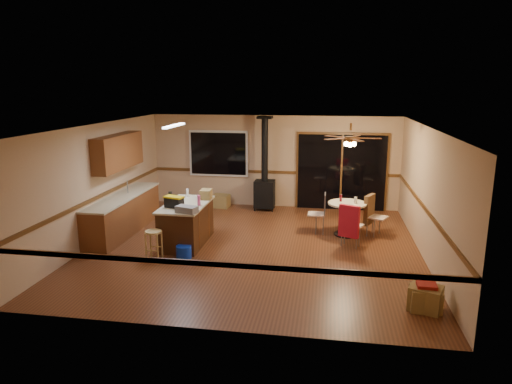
% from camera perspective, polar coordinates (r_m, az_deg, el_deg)
% --- Properties ---
extents(floor, '(7.00, 7.00, 0.00)m').
position_cam_1_polar(floor, '(9.96, -0.28, -6.85)').
color(floor, '#592E18').
rests_on(floor, ground).
extents(ceiling, '(7.00, 7.00, 0.00)m').
position_cam_1_polar(ceiling, '(9.39, -0.29, 8.23)').
color(ceiling, silver).
rests_on(ceiling, ground).
extents(wall_back, '(7.00, 0.00, 7.00)m').
position_cam_1_polar(wall_back, '(12.99, 2.24, 3.82)').
color(wall_back, tan).
rests_on(wall_back, ground).
extents(wall_front, '(7.00, 0.00, 7.00)m').
position_cam_1_polar(wall_front, '(6.29, -5.53, -6.46)').
color(wall_front, tan).
rests_on(wall_front, ground).
extents(wall_left, '(0.00, 7.00, 7.00)m').
position_cam_1_polar(wall_left, '(10.72, -19.08, 1.10)').
color(wall_left, tan).
rests_on(wall_left, ground).
extents(wall_right, '(0.00, 7.00, 7.00)m').
position_cam_1_polar(wall_right, '(9.67, 20.64, -0.28)').
color(wall_right, tan).
rests_on(wall_right, ground).
extents(chair_rail, '(7.00, 7.00, 0.08)m').
position_cam_1_polar(chair_rail, '(9.66, -0.28, -1.27)').
color(chair_rail, '#553315').
rests_on(chair_rail, ground).
extents(window, '(1.72, 0.10, 1.32)m').
position_cam_1_polar(window, '(13.20, -4.71, 4.81)').
color(window, black).
rests_on(window, ground).
extents(sliding_door, '(2.52, 0.10, 2.10)m').
position_cam_1_polar(sliding_door, '(12.90, 10.62, 2.41)').
color(sliding_door, black).
rests_on(sliding_door, ground).
extents(lower_cabinets, '(0.60, 3.00, 0.86)m').
position_cam_1_polar(lower_cabinets, '(11.22, -16.20, -2.76)').
color(lower_cabinets, brown).
rests_on(lower_cabinets, ground).
extents(countertop, '(0.64, 3.04, 0.04)m').
position_cam_1_polar(countertop, '(11.11, -16.35, -0.53)').
color(countertop, '#BFB694').
rests_on(countertop, lower_cabinets).
extents(upper_cabinets, '(0.35, 2.00, 0.80)m').
position_cam_1_polar(upper_cabinets, '(11.16, -16.83, 4.84)').
color(upper_cabinets, brown).
rests_on(upper_cabinets, ground).
extents(kitchen_island, '(0.88, 1.68, 0.90)m').
position_cam_1_polar(kitchen_island, '(10.15, -8.68, -3.91)').
color(kitchen_island, '#391E0E').
rests_on(kitchen_island, ground).
extents(wood_stove, '(0.55, 0.50, 2.52)m').
position_cam_1_polar(wood_stove, '(12.69, 1.08, 0.98)').
color(wood_stove, black).
rests_on(wood_stove, ground).
extents(ceiling_fan, '(0.24, 0.24, 0.55)m').
position_cam_1_polar(ceiling_fan, '(10.44, 11.70, 6.32)').
color(ceiling_fan, brown).
rests_on(ceiling_fan, ceiling).
extents(fluorescent_strip, '(0.10, 1.20, 0.04)m').
position_cam_1_polar(fluorescent_strip, '(10.13, -10.21, 8.16)').
color(fluorescent_strip, white).
rests_on(fluorescent_strip, ceiling).
extents(toolbox_grey, '(0.48, 0.35, 0.13)m').
position_cam_1_polar(toolbox_grey, '(9.33, -8.65, -2.16)').
color(toolbox_grey, slate).
rests_on(toolbox_grey, kitchen_island).
extents(toolbox_black, '(0.42, 0.30, 0.21)m').
position_cam_1_polar(toolbox_black, '(9.75, -10.20, -1.31)').
color(toolbox_black, black).
rests_on(toolbox_black, kitchen_island).
extents(toolbox_yellow_lid, '(0.45, 0.32, 0.03)m').
position_cam_1_polar(toolbox_yellow_lid, '(9.73, -10.23, -0.63)').
color(toolbox_yellow_lid, gold).
rests_on(toolbox_yellow_lid, toolbox_black).
extents(box_on_island, '(0.25, 0.33, 0.21)m').
position_cam_1_polar(box_on_island, '(10.39, -6.26, -0.28)').
color(box_on_island, olive).
rests_on(box_on_island, kitchen_island).
extents(bottle_dark, '(0.10, 0.10, 0.27)m').
position_cam_1_polar(bottle_dark, '(10.04, -10.65, -0.72)').
color(bottle_dark, black).
rests_on(bottle_dark, kitchen_island).
extents(bottle_pink, '(0.09, 0.09, 0.22)m').
position_cam_1_polar(bottle_pink, '(9.84, -7.16, -1.04)').
color(bottle_pink, '#D84C8C').
rests_on(bottle_pink, kitchen_island).
extents(bottle_white, '(0.07, 0.07, 0.18)m').
position_cam_1_polar(bottle_white, '(10.66, -8.57, -0.09)').
color(bottle_white, white).
rests_on(bottle_white, kitchen_island).
extents(bar_stool, '(0.43, 0.43, 0.59)m').
position_cam_1_polar(bar_stool, '(9.41, -12.63, -6.49)').
color(bar_stool, tan).
rests_on(bar_stool, floor).
extents(blue_bucket, '(0.38, 0.38, 0.26)m').
position_cam_1_polar(blue_bucket, '(9.40, -9.01, -7.41)').
color(blue_bucket, '#0E31C6').
rests_on(blue_bucket, floor).
extents(dining_table, '(0.88, 0.88, 0.78)m').
position_cam_1_polar(dining_table, '(10.76, 11.29, -2.61)').
color(dining_table, black).
rests_on(dining_table, ground).
extents(glass_red, '(0.07, 0.07, 0.16)m').
position_cam_1_polar(glass_red, '(10.77, 10.55, -0.75)').
color(glass_red, '#590C14').
rests_on(glass_red, dining_table).
extents(glass_cream, '(0.08, 0.08, 0.15)m').
position_cam_1_polar(glass_cream, '(10.64, 12.34, -1.02)').
color(glass_cream, beige).
rests_on(glass_cream, dining_table).
extents(chair_left, '(0.41, 0.40, 0.51)m').
position_cam_1_polar(chair_left, '(10.83, 8.14, -2.06)').
color(chair_left, tan).
rests_on(chair_left, ground).
extents(chair_near, '(0.57, 0.59, 0.70)m').
position_cam_1_polar(chair_near, '(9.91, 11.61, -3.59)').
color(chair_near, tan).
rests_on(chair_near, ground).
extents(chair_right, '(0.60, 0.58, 0.70)m').
position_cam_1_polar(chair_right, '(10.90, 14.10, -2.18)').
color(chair_right, tan).
rests_on(chair_right, ground).
extents(box_under_window, '(0.50, 0.42, 0.37)m').
position_cam_1_polar(box_under_window, '(13.09, -4.41, -1.12)').
color(box_under_window, olive).
rests_on(box_under_window, floor).
extents(box_corner_a, '(0.48, 0.41, 0.35)m').
position_cam_1_polar(box_corner_a, '(7.73, 20.43, -12.43)').
color(box_corner_a, olive).
rests_on(box_corner_a, floor).
extents(box_corner_b, '(0.59, 0.55, 0.38)m').
position_cam_1_polar(box_corner_b, '(7.73, 20.43, -12.32)').
color(box_corner_b, olive).
rests_on(box_corner_b, floor).
extents(box_small_red, '(0.30, 0.26, 0.08)m').
position_cam_1_polar(box_small_red, '(7.64, 20.56, -10.97)').
color(box_small_red, maroon).
rests_on(box_small_red, box_corner_a).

